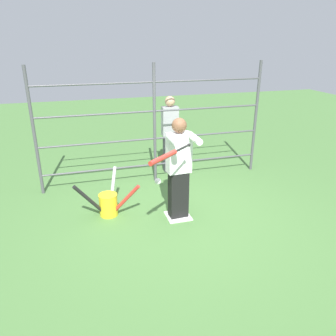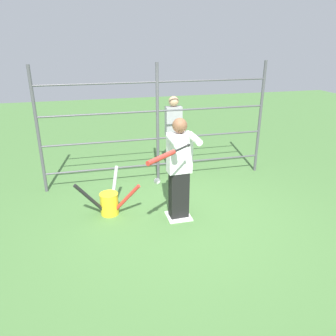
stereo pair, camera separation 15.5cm
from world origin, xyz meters
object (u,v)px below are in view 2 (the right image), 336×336
batter (179,167)px  bat_bucket (109,202)px  bystander_behind_fence (173,133)px  baseball_bat_swinging (165,156)px  softball_in_flight (157,181)px

batter → bat_bucket: 1.38m
bystander_behind_fence → baseball_bat_swinging: bearing=72.9°
bystander_behind_fence → bat_bucket: bearing=46.6°
baseball_bat_swinging → bystander_behind_fence: size_ratio=0.44×
baseball_bat_swinging → bat_bucket: 1.83m
baseball_bat_swinging → bat_bucket: (0.69, -1.19, -1.19)m
baseball_bat_swinging → bystander_behind_fence: 3.04m
batter → baseball_bat_swinging: bearing=61.5°
softball_in_flight → bat_bucket: softball_in_flight is taller
batter → baseball_bat_swinging: size_ratio=2.30×
batter → softball_in_flight: batter is taller
bat_bucket → bystander_behind_fence: 2.39m
bat_bucket → bystander_behind_fence: (-1.58, -1.67, 0.66)m
baseball_bat_swinging → softball_in_flight: (0.03, -0.35, -0.51)m
bat_bucket → bystander_behind_fence: size_ratio=0.63×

